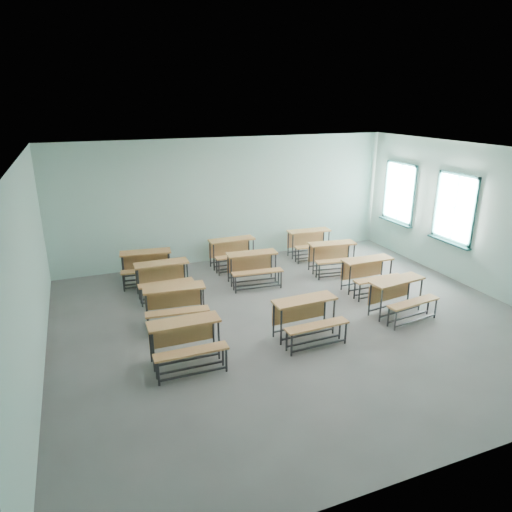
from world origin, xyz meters
The scene contains 12 objects.
room centered at (0.08, 0.03, 1.60)m, with size 9.04×8.04×3.24m.
desk_unit_r0c0 centered at (-2.32, -0.70, 0.49)m, with size 1.17×0.79×0.73m.
desk_unit_r0c1 centered at (-0.12, -0.67, 0.49)m, with size 1.18×0.81×0.73m.
desk_unit_r0c2 centered at (2.03, -0.52, 0.49)m, with size 1.25×0.92×0.73m.
desk_unit_r1c0 centered at (-2.19, 0.75, 0.49)m, with size 1.24×0.90×0.73m.
desk_unit_r1c2 centered at (2.18, 0.73, 0.49)m, with size 1.17×0.79×0.73m.
desk_unit_r2c0 centered at (-2.15, 2.19, 0.49)m, with size 1.17×0.79×0.73m.
desk_unit_r2c1 centered at (-0.07, 2.08, 0.49)m, with size 1.23×0.89×0.73m.
desk_unit_r2c2 centered at (2.05, 2.06, 0.49)m, with size 1.26×0.93×0.73m.
desk_unit_r3c0 centered at (-2.36, 3.09, 0.49)m, with size 1.25×0.91×0.73m.
desk_unit_r3c1 centered at (-0.15, 3.30, 0.49)m, with size 1.17×0.80×0.73m.
desk_unit_r3c2 centered at (2.06, 3.30, 0.49)m, with size 1.21×0.85×0.73m.
Camera 1 is at (-3.67, -7.15, 4.12)m, focal length 32.00 mm.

